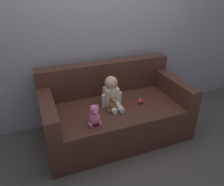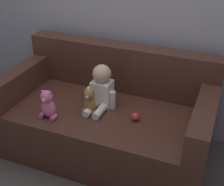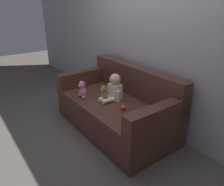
{
  "view_description": "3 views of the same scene",
  "coord_description": "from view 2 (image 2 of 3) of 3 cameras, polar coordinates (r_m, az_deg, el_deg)",
  "views": [
    {
      "loc": [
        -0.91,
        -2.2,
        1.9
      ],
      "look_at": [
        -0.06,
        -0.01,
        0.65
      ],
      "focal_mm": 35.0,
      "sensor_mm": 36.0,
      "label": 1
    },
    {
      "loc": [
        0.93,
        -2.11,
        1.91
      ],
      "look_at": [
        0.1,
        -0.07,
        0.67
      ],
      "focal_mm": 50.0,
      "sensor_mm": 36.0,
      "label": 2
    },
    {
      "loc": [
        2.27,
        -1.72,
        1.8
      ],
      "look_at": [
        0.07,
        -0.1,
        0.63
      ],
      "focal_mm": 35.0,
      "sensor_mm": 36.0,
      "label": 3
    }
  ],
  "objects": [
    {
      "name": "ground_plane",
      "position": [
        3.0,
        -1.17,
        -10.22
      ],
      "size": [
        12.0,
        12.0,
        0.0
      ],
      "primitive_type": "plane",
      "color": "#4C4742"
    },
    {
      "name": "couch",
      "position": [
        2.85,
        -0.79,
        -4.57
      ],
      "size": [
        1.83,
        0.96,
        0.91
      ],
      "color": "#47281E",
      "rests_on": "ground_plane"
    },
    {
      "name": "person_baby",
      "position": [
        2.68,
        -2.01,
        0.72
      ],
      "size": [
        0.27,
        0.33,
        0.38
      ],
      "color": "white",
      "rests_on": "couch"
    },
    {
      "name": "teddy_bear_brown",
      "position": [
        2.62,
        -4.09,
        -1.57
      ],
      "size": [
        0.13,
        0.1,
        0.23
      ],
      "color": "olive",
      "rests_on": "couch"
    },
    {
      "name": "plush_toy_side",
      "position": [
        2.6,
        -11.63,
        -2.15
      ],
      "size": [
        0.15,
        0.11,
        0.25
      ],
      "color": "#DB6699",
      "rests_on": "couch"
    },
    {
      "name": "toy_ball",
      "position": [
        2.55,
        4.3,
        -4.37
      ],
      "size": [
        0.07,
        0.07,
        0.07
      ],
      "color": "red",
      "rests_on": "couch"
    }
  ]
}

